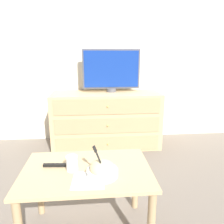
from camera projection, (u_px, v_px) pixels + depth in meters
ground_plane at (106, 136)px, 3.09m from camera, size 12.00×12.00×0.00m
wall_back at (105, 40)px, 2.79m from camera, size 12.00×0.05×2.60m
dresser at (106, 119)px, 2.73m from camera, size 1.31×0.52×0.68m
tv at (111, 70)px, 2.65m from camera, size 0.70×0.12×0.52m
coffee_table at (87, 181)px, 1.33m from camera, size 0.77×0.51×0.46m
takeout_bowl at (102, 170)px, 1.23m from camera, size 0.18×0.18×0.18m
drink_cup at (72, 164)px, 1.28m from camera, size 0.07×0.07×0.09m
napkin at (88, 180)px, 1.19m from camera, size 0.18×0.18×0.00m
remote_control at (55, 165)px, 1.33m from camera, size 0.14×0.03×0.02m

